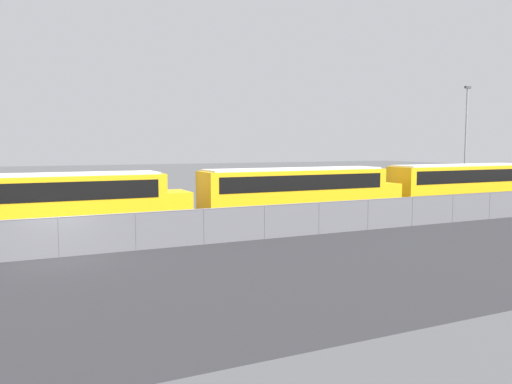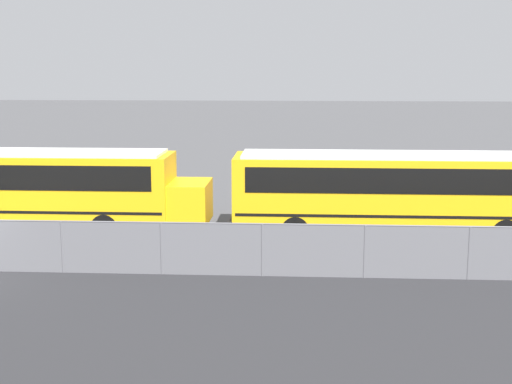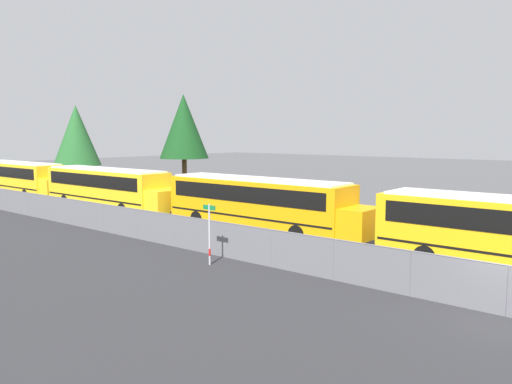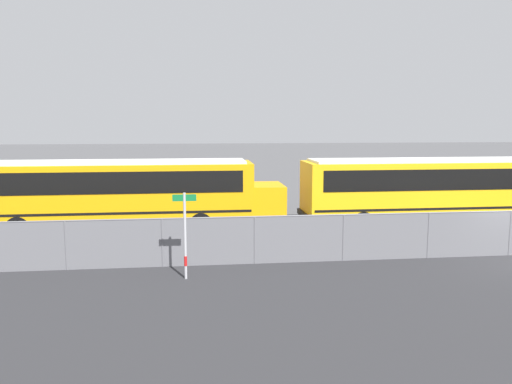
{
  "view_description": "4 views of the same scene",
  "coord_description": "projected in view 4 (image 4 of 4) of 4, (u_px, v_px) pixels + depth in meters",
  "views": [
    {
      "loc": [
        -1.3,
        -20.74,
        4.36
      ],
      "look_at": [
        11.25,
        5.65,
        1.67
      ],
      "focal_mm": 35.0,
      "sensor_mm": 36.0,
      "label": 1
    },
    {
      "loc": [
        10.04,
        -20.35,
        6.23
      ],
      "look_at": [
        8.56,
        4.7,
        1.68
      ],
      "focal_mm": 50.0,
      "sensor_mm": 36.0,
      "label": 2
    },
    {
      "loc": [
        3.37,
        -16.1,
        5.5
      ],
      "look_at": [
        -13.53,
        4.5,
        2.43
      ],
      "focal_mm": 35.0,
      "sensor_mm": 36.0,
      "label": 3
    },
    {
      "loc": [
        -10.86,
        -15.97,
        4.63
      ],
      "look_at": [
        -8.26,
        6.09,
        1.56
      ],
      "focal_mm": 35.0,
      "sensor_mm": 36.0,
      "label": 4
    }
  ],
  "objects": [
    {
      "name": "street_sign",
      "position": [
        185.0,
        233.0,
        14.76
      ],
      "size": [
        0.7,
        0.09,
        2.61
      ],
      "color": "#B7B7BC",
      "rests_on": "ground_plane"
    },
    {
      "name": "school_bus_3",
      "position": [
        439.0,
        186.0,
        22.32
      ],
      "size": [
        13.15,
        2.54,
        3.06
      ],
      "color": "yellow",
      "rests_on": "ground_plane"
    },
    {
      "name": "school_bus_2",
      "position": [
        122.0,
        190.0,
        21.17
      ],
      "size": [
        13.15,
        2.54,
        3.06
      ],
      "color": "orange",
      "rests_on": "ground_plane"
    },
    {
      "name": "ground_plane",
      "position": [
        508.0,
        255.0,
        17.61
      ],
      "size": [
        200.0,
        200.0,
        0.0
      ],
      "primitive_type": "plane",
      "color": "#4C4C4F"
    },
    {
      "name": "fence",
      "position": [
        510.0,
        233.0,
        17.49
      ],
      "size": [
        108.32,
        0.07,
        1.61
      ],
      "color": "#9EA0A5",
      "rests_on": "ground_plane"
    }
  ]
}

